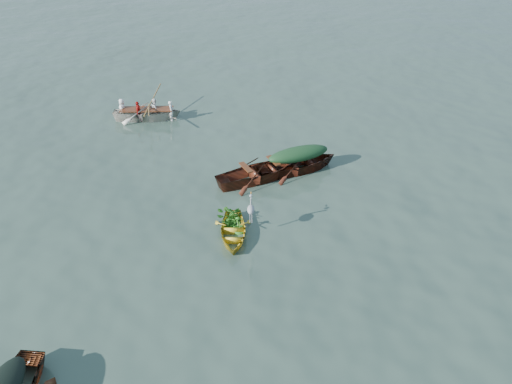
# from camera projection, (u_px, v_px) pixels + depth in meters

# --- Properties ---
(ground) EXTENTS (140.00, 140.00, 0.00)m
(ground) POSITION_uv_depth(u_px,v_px,m) (247.00, 273.00, 13.68)
(ground) COLOR #384F43
(ground) RESTS_ON ground
(yellow_dinghy) EXTENTS (1.27, 2.70, 0.68)m
(yellow_dinghy) POSITION_uv_depth(u_px,v_px,m) (233.00, 236.00, 15.07)
(yellow_dinghy) COLOR yellow
(yellow_dinghy) RESTS_ON ground
(green_tarp_boat) EXTENTS (4.46, 2.94, 1.00)m
(green_tarp_boat) POSITION_uv_depth(u_px,v_px,m) (298.00, 171.00, 18.37)
(green_tarp_boat) COLOR #4D2212
(green_tarp_boat) RESTS_ON ground
(open_wooden_boat) EXTENTS (4.66, 3.30, 1.06)m
(open_wooden_boat) POSITION_uv_depth(u_px,v_px,m) (260.00, 180.00, 17.86)
(open_wooden_boat) COLOR #592516
(open_wooden_boat) RESTS_ON ground
(rowed_boat) EXTENTS (4.22, 1.41, 0.99)m
(rowed_boat) POSITION_uv_depth(u_px,v_px,m) (148.00, 120.00, 22.28)
(rowed_boat) COLOR silver
(rowed_boat) RESTS_ON ground
(green_tarp_cover) EXTENTS (2.46, 1.62, 0.52)m
(green_tarp_cover) POSITION_uv_depth(u_px,v_px,m) (299.00, 153.00, 17.96)
(green_tarp_cover) COLOR #183C20
(green_tarp_cover) RESTS_ON green_tarp_boat
(thwart_benches) EXTENTS (2.39, 1.78, 0.04)m
(thwart_benches) POSITION_uv_depth(u_px,v_px,m) (260.00, 166.00, 17.57)
(thwart_benches) COLOR #4A2411
(thwart_benches) RESTS_ON open_wooden_boat
(heron) EXTENTS (0.30, 0.41, 0.92)m
(heron) POSITION_uv_depth(u_px,v_px,m) (251.00, 213.00, 14.70)
(heron) COLOR #A0A4A8
(heron) RESTS_ON yellow_dinghy
(dinghy_weeds) EXTENTS (0.74, 0.93, 0.60)m
(dinghy_weeds) POSITION_uv_depth(u_px,v_px,m) (233.00, 208.00, 15.19)
(dinghy_weeds) COLOR #1C5E18
(dinghy_weeds) RESTS_ON yellow_dinghy
(rowers) EXTENTS (2.96, 1.24, 0.76)m
(rowers) POSITION_uv_depth(u_px,v_px,m) (146.00, 101.00, 21.81)
(rowers) COLOR silver
(rowers) RESTS_ON rowed_boat
(oars) EXTENTS (0.70, 2.62, 0.06)m
(oars) POSITION_uv_depth(u_px,v_px,m) (147.00, 109.00, 22.00)
(oars) COLOR brown
(oars) RESTS_ON rowed_boat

